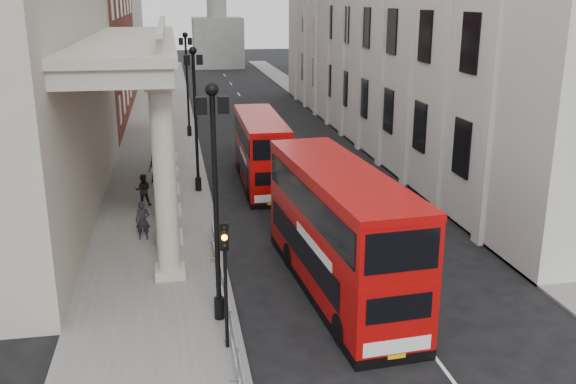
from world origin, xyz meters
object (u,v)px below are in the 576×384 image
at_px(lamp_post_north, 187,77).
at_px(bus_near, 339,229).
at_px(lamp_post_mid, 195,110).
at_px(pedestrian_c, 156,167).
at_px(pedestrian_b, 143,190).
at_px(bus_far, 261,150).
at_px(traffic_light, 225,262).
at_px(pedestrian_a, 143,221).
at_px(lamp_post_south, 215,189).

xyz_separation_m(lamp_post_north, bus_near, (4.76, -30.27, -2.35)).
relative_size(lamp_post_mid, pedestrian_c, 4.47).
bearing_deg(pedestrian_b, lamp_post_mid, -141.25).
relative_size(lamp_post_north, bus_near, 0.72).
distance_m(pedestrian_b, pedestrian_c, 4.69).
bearing_deg(lamp_post_north, bus_far, -75.49).
height_order(traffic_light, pedestrian_a, traffic_light).
height_order(lamp_post_mid, lamp_post_north, same).
bearing_deg(pedestrian_c, pedestrian_b, -70.77).
relative_size(lamp_post_south, lamp_post_north, 1.00).
bearing_deg(pedestrian_a, lamp_post_north, 89.18).
bearing_deg(traffic_light, bus_near, 38.82).
relative_size(lamp_post_mid, lamp_post_north, 1.00).
bearing_deg(lamp_post_south, traffic_light, -87.16).
distance_m(lamp_post_mid, pedestrian_a, 8.95).
bearing_deg(traffic_light, pedestrian_a, 106.02).
bearing_deg(bus_near, traffic_light, -145.57).
bearing_deg(traffic_light, pedestrian_c, 97.20).
height_order(lamp_post_north, pedestrian_c, lamp_post_north).
relative_size(lamp_post_north, pedestrian_c, 4.47).
xyz_separation_m(lamp_post_south, bus_far, (3.87, 17.04, -2.71)).
height_order(lamp_post_mid, bus_far, lamp_post_mid).
bearing_deg(lamp_post_south, bus_far, 77.20).
height_order(bus_near, pedestrian_c, bus_near).
xyz_separation_m(traffic_light, bus_near, (4.66, 3.75, -0.55)).
bearing_deg(pedestrian_a, lamp_post_mid, 75.09).
bearing_deg(pedestrian_c, bus_near, -39.82).
bearing_deg(traffic_light, bus_far, 78.81).
xyz_separation_m(lamp_post_south, lamp_post_mid, (0.00, 16.00, 0.00)).
distance_m(bus_near, pedestrian_a, 10.33).
bearing_deg(pedestrian_c, traffic_light, -56.15).
relative_size(lamp_post_north, bus_far, 0.85).
relative_size(bus_near, pedestrian_b, 6.53).
height_order(lamp_post_south, pedestrian_b, lamp_post_south).
bearing_deg(pedestrian_b, bus_near, 125.27).
distance_m(lamp_post_north, bus_far, 15.68).
distance_m(traffic_light, bus_far, 19.45).
height_order(pedestrian_a, pedestrian_b, pedestrian_a).
relative_size(bus_near, pedestrian_a, 6.27).
xyz_separation_m(bus_near, pedestrian_b, (-7.84, 11.97, -1.56)).
relative_size(traffic_light, pedestrian_b, 2.44).
xyz_separation_m(lamp_post_mid, lamp_post_north, (0.00, 16.00, 0.00)).
height_order(traffic_light, pedestrian_b, traffic_light).
distance_m(lamp_post_north, traffic_light, 34.07).
bearing_deg(bus_near, lamp_post_north, 94.56).
distance_m(lamp_post_mid, lamp_post_north, 16.00).
distance_m(bus_near, bus_far, 15.34).
bearing_deg(pedestrian_b, lamp_post_south, 104.69).
distance_m(pedestrian_a, pedestrian_b, 5.24).
distance_m(bus_near, pedestrian_b, 14.40).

